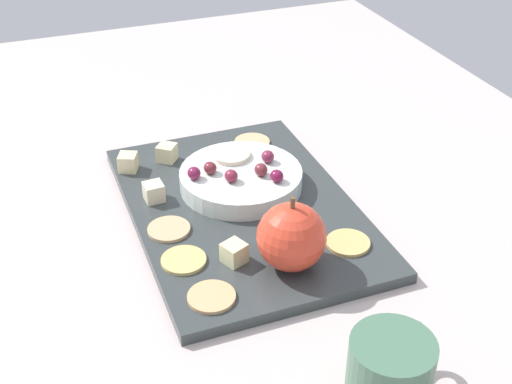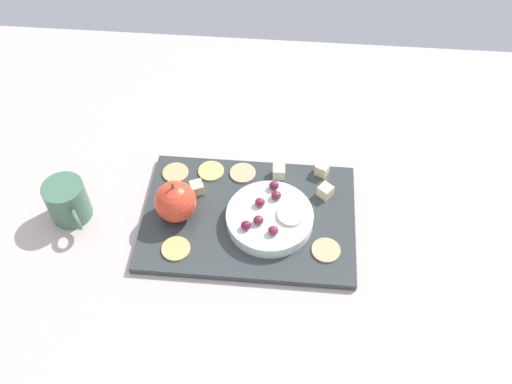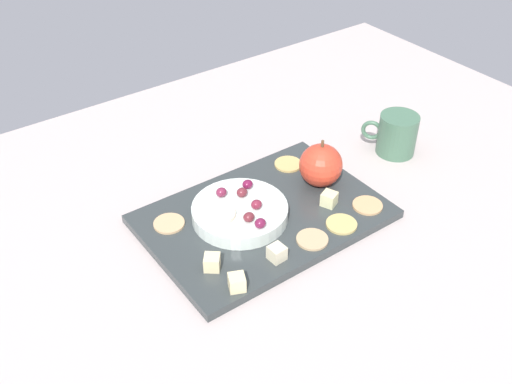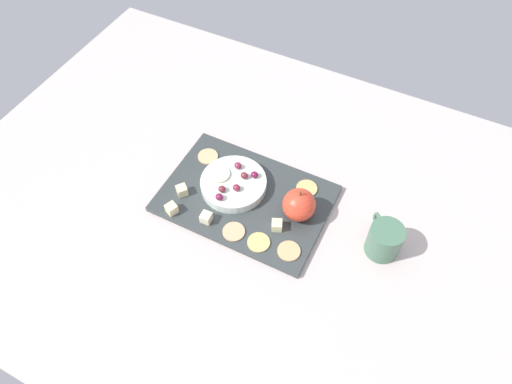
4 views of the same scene
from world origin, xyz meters
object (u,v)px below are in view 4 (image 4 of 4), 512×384
(cheese_cube_1, at_px, (277,225))
(cup, at_px, (384,240))
(cracker_1, at_px, (259,242))
(grape_5, at_px, (219,197))
(cheese_cube_3, at_px, (182,190))
(grape_2, at_px, (222,189))
(grape_3, at_px, (255,175))
(apple_slice_0, at_px, (219,174))
(cracker_2, at_px, (307,188))
(serving_dish, at_px, (234,184))
(apple_whole, at_px, (299,205))
(grape_4, at_px, (244,175))
(cracker_4, at_px, (289,251))
(platter, at_px, (246,198))
(grape_0, at_px, (238,166))
(cracker_3, at_px, (234,232))
(grape_1, at_px, (237,188))
(cracker_0, at_px, (208,156))
(cheese_cube_2, at_px, (206,218))
(cheese_cube_0, at_px, (172,209))

(cheese_cube_1, bearing_deg, cup, -164.44)
(cracker_1, relative_size, grape_5, 2.75)
(cheese_cube_3, height_order, grape_2, grape_2)
(grape_2, xyz_separation_m, grape_3, (-0.05, -0.07, 0.00))
(apple_slice_0, bearing_deg, cracker_2, -159.64)
(serving_dish, xyz_separation_m, apple_whole, (-0.17, 0.00, 0.03))
(grape_2, bearing_deg, serving_dish, -103.18)
(cracker_1, bearing_deg, apple_whole, -113.30)
(cheese_cube_3, bearing_deg, grape_2, -159.56)
(apple_whole, height_order, grape_4, apple_whole)
(cracker_4, bearing_deg, grape_3, -41.56)
(cheese_cube_1, xyz_separation_m, cracker_4, (-0.05, 0.04, -0.01))
(cheese_cube_3, bearing_deg, platter, -156.94)
(grape_3, xyz_separation_m, grape_5, (0.04, 0.09, 0.00))
(cracker_4, relative_size, grape_0, 2.75)
(cracker_1, relative_size, cracker_3, 1.00)
(grape_1, bearing_deg, cracker_0, -31.02)
(platter, distance_m, apple_slice_0, 0.08)
(grape_1, bearing_deg, cracker_4, 154.60)
(platter, distance_m, cup, 0.32)
(cracker_2, distance_m, grape_5, 0.21)
(grape_1, xyz_separation_m, grape_4, (0.00, -0.04, 0.00))
(cracker_4, bearing_deg, platter, -30.08)
(cup, bearing_deg, apple_slice_0, 0.56)
(platter, relative_size, cracker_0, 7.66)
(apple_whole, distance_m, cracker_0, 0.27)
(cheese_cube_2, height_order, cup, cup)
(cracker_1, height_order, cracker_4, same)
(cheese_cube_3, relative_size, cracker_4, 0.46)
(cheese_cube_3, distance_m, grape_2, 0.10)
(grape_2, distance_m, grape_5, 0.02)
(cheese_cube_1, relative_size, cheese_cube_2, 1.00)
(cheese_cube_3, bearing_deg, cracker_0, -88.67)
(platter, bearing_deg, cracker_4, 149.92)
(cheese_cube_3, xyz_separation_m, grape_3, (-0.14, -0.10, 0.02))
(cheese_cube_0, bearing_deg, grape_4, -127.18)
(grape_2, bearing_deg, cheese_cube_3, 20.44)
(cheese_cube_3, bearing_deg, cracker_4, 174.23)
(cheese_cube_0, relative_size, cup, 0.24)
(cracker_0, bearing_deg, grape_2, 135.62)
(apple_whole, xyz_separation_m, cheese_cube_2, (0.18, 0.11, -0.03))
(cup, bearing_deg, cracker_2, -18.32)
(cracker_0, distance_m, cracker_4, 0.33)
(cracker_3, height_order, grape_2, grape_2)
(platter, distance_m, cracker_1, 0.13)
(cheese_cube_3, bearing_deg, grape_5, -173.47)
(cheese_cube_3, height_order, grape_0, grape_0)
(platter, xyz_separation_m, cheese_cube_2, (0.05, 0.10, 0.02))
(cheese_cube_2, distance_m, grape_5, 0.05)
(cup, bearing_deg, grape_0, -5.51)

